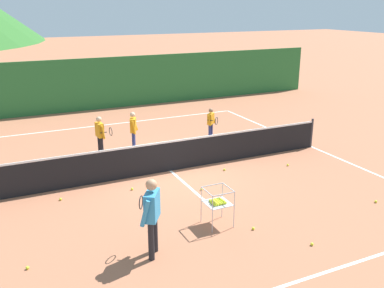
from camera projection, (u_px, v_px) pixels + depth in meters
The scene contains 21 objects.
ground_plane at pixel (170, 171), 13.27m from camera, with size 120.00×120.00×0.00m, color #A86647.
line_baseline_near at pixel (298, 281), 7.97m from camera, with size 11.03×0.08×0.01m, color white.
line_baseline_far at pixel (116, 124), 18.50m from camera, with size 11.03×0.08×0.01m, color white.
line_sideline_east at pixel (311, 147), 15.50m from camera, with size 0.08×12.25×0.01m, color white.
line_service_center at pixel (170, 171), 13.27m from camera, with size 0.08×5.02×0.01m, color white.
tennis_net at pixel (170, 156), 13.11m from camera, with size 11.00×0.08×1.05m.
instructor at pixel (152, 211), 8.51m from camera, with size 0.56×0.83×1.68m.
student_0 at pixel (100, 133), 14.32m from camera, with size 0.45×0.63×1.37m.
student_1 at pixel (133, 128), 14.90m from camera, with size 0.40×0.55×1.38m.
student_2 at pixel (211, 121), 16.19m from camera, with size 0.46×0.64×1.19m.
ball_cart at pixel (217, 202), 9.85m from camera, with size 0.58×0.58×0.90m.
tennis_ball_0 at pixel (27, 268), 8.33m from camera, with size 0.07×0.07×0.07m, color yellow.
tennis_ball_1 at pixel (312, 244), 9.15m from camera, with size 0.07×0.07×0.07m, color yellow.
tennis_ball_4 at pixel (253, 228), 9.79m from camera, with size 0.07×0.07×0.07m, color yellow.
tennis_ball_5 at pixel (61, 199), 11.26m from camera, with size 0.07×0.07×0.07m, color yellow.
tennis_ball_6 at pixel (201, 189), 11.86m from camera, with size 0.07×0.07×0.07m, color yellow.
tennis_ball_7 at pixel (224, 170), 13.27m from camera, with size 0.07×0.07×0.07m, color yellow.
tennis_ball_8 at pixel (376, 201), 11.12m from camera, with size 0.07×0.07×0.07m, color yellow.
tennis_ball_9 at pixel (132, 189), 11.88m from camera, with size 0.07×0.07×0.07m, color yellow.
tennis_ball_10 at pixel (288, 165), 13.66m from camera, with size 0.07×0.07×0.07m, color yellow.
windscreen_fence at pixel (98, 84), 20.71m from camera, with size 24.26×0.08×2.49m, color #286B33.
Camera 1 is at (-4.67, -11.46, 4.90)m, focal length 40.21 mm.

